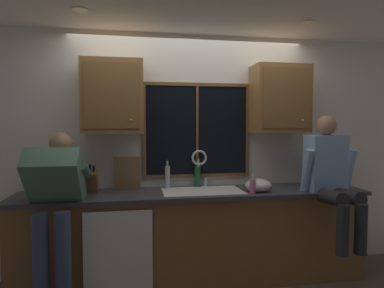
# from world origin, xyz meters

# --- Properties ---
(back_wall) EXTENTS (5.82, 0.12, 2.55)m
(back_wall) POSITION_xyz_m (0.00, 0.06, 1.27)
(back_wall) COLOR silver
(back_wall) RESTS_ON floor
(ceiling_downlight_left) EXTENTS (0.14, 0.14, 0.01)m
(ceiling_downlight_left) POSITION_xyz_m (-1.03, -0.60, 2.54)
(ceiling_downlight_left) COLOR #FFEAB2
(ceiling_downlight_right) EXTENTS (0.14, 0.14, 0.01)m
(ceiling_downlight_right) POSITION_xyz_m (1.03, -0.60, 2.54)
(ceiling_downlight_right) COLOR #FFEAB2
(window_glass) EXTENTS (1.10, 0.02, 0.95)m
(window_glass) POSITION_xyz_m (0.08, -0.01, 1.52)
(window_glass) COLOR black
(window_frame_top) EXTENTS (1.17, 0.02, 0.04)m
(window_frame_top) POSITION_xyz_m (0.08, -0.02, 2.02)
(window_frame_top) COLOR brown
(window_frame_bottom) EXTENTS (1.17, 0.02, 0.04)m
(window_frame_bottom) POSITION_xyz_m (0.08, -0.02, 1.03)
(window_frame_bottom) COLOR brown
(window_frame_left) EXTENTS (0.03, 0.02, 0.95)m
(window_frame_left) POSITION_xyz_m (-0.49, -0.02, 1.52)
(window_frame_left) COLOR brown
(window_frame_right) EXTENTS (0.03, 0.02, 0.95)m
(window_frame_right) POSITION_xyz_m (0.65, -0.02, 1.52)
(window_frame_right) COLOR brown
(window_mullion_center) EXTENTS (0.02, 0.02, 0.95)m
(window_mullion_center) POSITION_xyz_m (0.08, -0.02, 1.52)
(window_mullion_center) COLOR brown
(lower_cabinet_run) EXTENTS (3.42, 0.58, 0.88)m
(lower_cabinet_run) POSITION_xyz_m (0.00, -0.29, 0.44)
(lower_cabinet_run) COLOR brown
(lower_cabinet_run) RESTS_ON floor
(countertop) EXTENTS (3.48, 0.62, 0.04)m
(countertop) POSITION_xyz_m (0.00, -0.31, 0.90)
(countertop) COLOR #38383D
(countertop) RESTS_ON lower_cabinet_run
(dishwasher_front) EXTENTS (0.60, 0.02, 0.74)m
(dishwasher_front) POSITION_xyz_m (-0.74, -0.61, 0.46)
(dishwasher_front) COLOR white
(upper_cabinet_left) EXTENTS (0.59, 0.36, 0.72)m
(upper_cabinet_left) POSITION_xyz_m (-0.79, -0.17, 1.86)
(upper_cabinet_left) COLOR olive
(upper_cabinet_right) EXTENTS (0.59, 0.36, 0.72)m
(upper_cabinet_right) POSITION_xyz_m (0.95, -0.17, 1.86)
(upper_cabinet_right) COLOR olive
(sink) EXTENTS (0.80, 0.46, 0.21)m
(sink) POSITION_xyz_m (0.08, -0.30, 0.82)
(sink) COLOR silver
(sink) RESTS_ON lower_cabinet_run
(faucet) EXTENTS (0.18, 0.09, 0.40)m
(faucet) POSITION_xyz_m (0.09, -0.12, 1.17)
(faucet) COLOR silver
(faucet) RESTS_ON countertop
(person_standing) EXTENTS (0.53, 0.71, 1.52)m
(person_standing) POSITION_xyz_m (-1.26, -0.59, 0.95)
(person_standing) COLOR #384260
(person_standing) RESTS_ON floor
(person_sitting_on_counter) EXTENTS (0.54, 0.61, 1.26)m
(person_sitting_on_counter) POSITION_xyz_m (1.32, -0.57, 1.10)
(person_sitting_on_counter) COLOR #262628
(person_sitting_on_counter) RESTS_ON countertop
(knife_block) EXTENTS (0.12, 0.18, 0.32)m
(knife_block) POSITION_xyz_m (-1.01, -0.21, 1.03)
(knife_block) COLOR brown
(knife_block) RESTS_ON countertop
(cutting_board) EXTENTS (0.27, 0.09, 0.34)m
(cutting_board) POSITION_xyz_m (-0.67, -0.09, 1.09)
(cutting_board) COLOR #997047
(cutting_board) RESTS_ON countertop
(mixing_bowl) EXTENTS (0.26, 0.26, 0.13)m
(mixing_bowl) POSITION_xyz_m (0.63, -0.40, 0.98)
(mixing_bowl) COLOR silver
(mixing_bowl) RESTS_ON countertop
(soap_dispenser) EXTENTS (0.06, 0.07, 0.20)m
(soap_dispenser) POSITION_xyz_m (0.54, -0.49, 0.99)
(soap_dispenser) COLOR pink
(soap_dispenser) RESTS_ON countertop
(bottle_green_glass) EXTENTS (0.05, 0.05, 0.30)m
(bottle_green_glass) POSITION_xyz_m (-0.25, -0.10, 1.05)
(bottle_green_glass) COLOR #B7B7BC
(bottle_green_glass) RESTS_ON countertop
(bottle_tall_clear) EXTENTS (0.07, 0.07, 0.28)m
(bottle_tall_clear) POSITION_xyz_m (0.07, -0.07, 1.04)
(bottle_tall_clear) COLOR #1E592D
(bottle_tall_clear) RESTS_ON countertop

